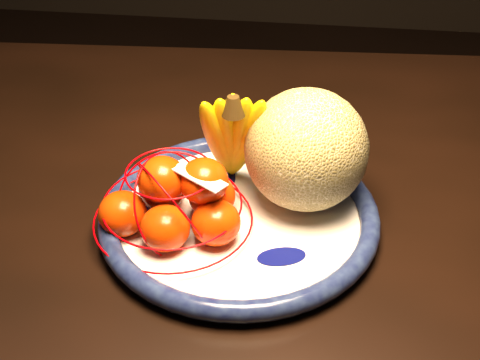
# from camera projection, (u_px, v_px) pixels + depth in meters

# --- Properties ---
(dining_table) EXTENTS (1.51, 0.96, 0.73)m
(dining_table) POSITION_uv_depth(u_px,v_px,m) (125.00, 206.00, 1.09)
(dining_table) COLOR black
(dining_table) RESTS_ON ground
(fruit_bowl) EXTENTS (0.39, 0.39, 0.03)m
(fruit_bowl) POSITION_uv_depth(u_px,v_px,m) (239.00, 216.00, 0.92)
(fruit_bowl) COLOR white
(fruit_bowl) RESTS_ON dining_table
(cantaloupe) EXTENTS (0.17, 0.17, 0.17)m
(cantaloupe) POSITION_uv_depth(u_px,v_px,m) (306.00, 150.00, 0.90)
(cantaloupe) COLOR olive
(cantaloupe) RESTS_ON fruit_bowl
(banana_bunch) EXTENTS (0.12, 0.12, 0.18)m
(banana_bunch) POSITION_uv_depth(u_px,v_px,m) (232.00, 133.00, 0.92)
(banana_bunch) COLOR yellow
(banana_bunch) RESTS_ON fruit_bowl
(mandarin_bag) EXTENTS (0.25, 0.25, 0.14)m
(mandarin_bag) POSITION_uv_depth(u_px,v_px,m) (177.00, 202.00, 0.88)
(mandarin_bag) COLOR #E53E08
(mandarin_bag) RESTS_ON fruit_bowl
(price_tag) EXTENTS (0.08, 0.06, 0.01)m
(price_tag) POSITION_uv_depth(u_px,v_px,m) (199.00, 177.00, 0.84)
(price_tag) COLOR white
(price_tag) RESTS_ON mandarin_bag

